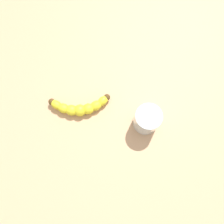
% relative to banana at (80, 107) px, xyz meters
% --- Properties ---
extents(wooden_tabletop, '(1.20, 1.20, 0.03)m').
position_rel_banana_xyz_m(wooden_tabletop, '(-0.05, -0.18, -0.03)').
color(wooden_tabletop, tan).
rests_on(wooden_tabletop, ground).
extents(banana, '(0.09, 0.19, 0.04)m').
position_rel_banana_xyz_m(banana, '(0.00, 0.00, 0.00)').
color(banana, yellow).
rests_on(banana, wooden_tabletop).
extents(smoothie_glass, '(0.08, 0.08, 0.09)m').
position_rel_banana_xyz_m(smoothie_glass, '(-0.00, -0.21, 0.02)').
color(smoothie_glass, silver).
rests_on(smoothie_glass, wooden_tabletop).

